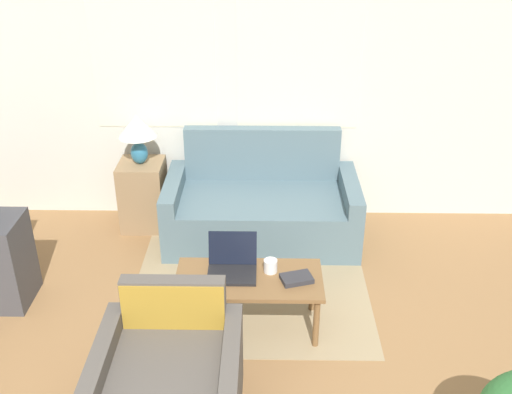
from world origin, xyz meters
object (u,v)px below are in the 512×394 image
(armchair, at_px, (170,384))
(cup_navy, at_px, (271,266))
(book_red, at_px, (297,278))
(couch, at_px, (262,208))
(coffee_table, at_px, (249,284))
(table_lamp, at_px, (137,130))
(laptop, at_px, (232,265))

(armchair, xyz_separation_m, cup_navy, (0.60, 0.94, 0.21))
(cup_navy, bearing_deg, book_red, -31.02)
(couch, xyz_separation_m, coffee_table, (-0.08, -1.32, 0.10))
(table_lamp, distance_m, coffee_table, 1.89)
(coffee_table, xyz_separation_m, book_red, (0.34, -0.03, 0.07))
(laptop, height_order, cup_navy, laptop)
(laptop, bearing_deg, book_red, -12.85)
(laptop, bearing_deg, table_lamp, 123.00)
(couch, height_order, cup_navy, couch)
(table_lamp, bearing_deg, coffee_table, -55.09)
(armchair, xyz_separation_m, table_lamp, (-0.59, 2.34, 0.70))
(armchair, relative_size, table_lamp, 1.83)
(armchair, bearing_deg, book_red, 46.93)
(couch, height_order, table_lamp, table_lamp)
(couch, distance_m, table_lamp, 1.32)
(table_lamp, relative_size, book_red, 1.86)
(armchair, relative_size, coffee_table, 0.81)
(armchair, bearing_deg, laptop, 70.99)
(cup_navy, bearing_deg, coffee_table, -152.30)
(coffee_table, bearing_deg, armchair, -117.20)
(armchair, bearing_deg, table_lamp, 104.07)
(book_red, bearing_deg, laptop, 167.15)
(cup_navy, bearing_deg, laptop, -178.85)
(couch, distance_m, cup_navy, 1.26)
(armchair, distance_m, table_lamp, 2.51)
(couch, bearing_deg, table_lamp, 172.18)
(armchair, distance_m, book_red, 1.16)
(coffee_table, distance_m, book_red, 0.34)
(coffee_table, distance_m, laptop, 0.18)
(couch, height_order, book_red, couch)
(coffee_table, height_order, cup_navy, cup_navy)
(couch, height_order, laptop, couch)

